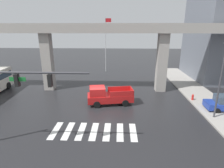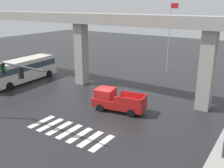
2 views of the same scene
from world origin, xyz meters
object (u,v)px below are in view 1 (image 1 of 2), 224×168
traffic_signal_mast (1,88)px  pickup_truck (108,96)px  fire_hydrant (193,98)px  street_lamp_near_corner (222,72)px  flagpole (106,41)px

traffic_signal_mast → pickup_truck: bearing=50.8°
traffic_signal_mast → fire_hydrant: traffic_signal_mast is taller
traffic_signal_mast → street_lamp_near_corner: (17.04, 5.00, 0.00)m
traffic_signal_mast → fire_hydrant: (16.64, 9.38, -4.12)m
street_lamp_near_corner → fire_hydrant: (-0.40, 4.38, -4.13)m
fire_hydrant → flagpole: 19.70m
street_lamp_near_corner → fire_hydrant: 6.03m
traffic_signal_mast → street_lamp_near_corner: street_lamp_near_corner is taller
street_lamp_near_corner → flagpole: bearing=121.2°
fire_hydrant → flagpole: size_ratio=0.08×
traffic_signal_mast → flagpole: flagpole is taller
traffic_signal_mast → fire_hydrant: 19.54m
pickup_truck → fire_hydrant: 10.17m
traffic_signal_mast → fire_hydrant: size_ratio=10.22×
pickup_truck → street_lamp_near_corner: bearing=-16.3°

